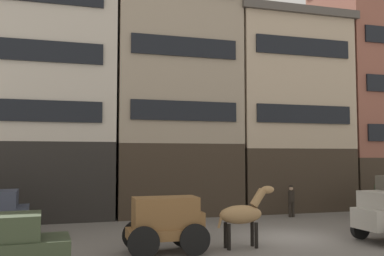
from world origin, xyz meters
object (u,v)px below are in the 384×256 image
fire_hydrant_curbside (172,213)px  draft_horse (243,214)px  cargo_wagon (167,220)px  sedan_dark (1,248)px  pedestrian_officer (291,199)px

fire_hydrant_curbside → draft_horse: bearing=-79.6°
cargo_wagon → sedan_dark: cargo_wagon is taller
cargo_wagon → fire_hydrant_curbside: (1.72, 6.72, -0.72)m
sedan_dark → fire_hydrant_curbside: size_ratio=4.58×
cargo_wagon → sedan_dark: size_ratio=0.77×
draft_horse → sedan_dark: bearing=-165.9°
sedan_dark → fire_hydrant_curbside: bearing=52.0°
cargo_wagon → draft_horse: (2.95, 0.00, 0.12)m
cargo_wagon → draft_horse: bearing=0.0°
draft_horse → pedestrian_officer: 8.55m
draft_horse → sedan_dark: draft_horse is taller
sedan_dark → draft_horse: bearing=14.1°
draft_horse → fire_hydrant_curbside: size_ratio=2.82×
sedan_dark → fire_hydrant_curbside: (6.84, 8.75, -0.49)m
draft_horse → sedan_dark: (-8.07, -2.03, -0.36)m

